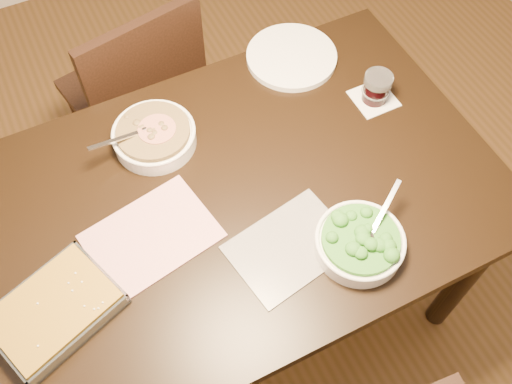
{
  "coord_description": "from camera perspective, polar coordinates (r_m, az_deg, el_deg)",
  "views": [
    {
      "loc": [
        -0.29,
        -0.72,
        2.01
      ],
      "look_at": [
        0.05,
        -0.05,
        0.8
      ],
      "focal_mm": 40.0,
      "sensor_mm": 36.0,
      "label": 1
    }
  ],
  "objects": [
    {
      "name": "ground",
      "position": [
        2.15,
        -1.71,
        -10.81
      ],
      "size": [
        4.0,
        4.0,
        0.0
      ],
      "primitive_type": "plane",
      "color": "#462E14",
      "rests_on": "ground"
    },
    {
      "name": "table",
      "position": [
        1.56,
        -2.32,
        -2.09
      ],
      "size": [
        1.4,
        0.9,
        0.75
      ],
      "color": "black",
      "rests_on": "ground"
    },
    {
      "name": "magazine_a",
      "position": [
        1.44,
        -10.39,
        -4.35
      ],
      "size": [
        0.34,
        0.27,
        0.01
      ],
      "primitive_type": "cube",
      "rotation": [
        0.0,
        0.0,
        0.18
      ],
      "color": "#B3334E",
      "rests_on": "table"
    },
    {
      "name": "magazine_b",
      "position": [
        1.4,
        3.42,
        -5.46
      ],
      "size": [
        0.32,
        0.25,
        0.01
      ],
      "primitive_type": "cube",
      "rotation": [
        0.0,
        0.0,
        0.17
      ],
      "color": "#222229",
      "rests_on": "table"
    },
    {
      "name": "coaster",
      "position": [
        1.71,
        11.69,
        9.13
      ],
      "size": [
        0.12,
        0.12,
        0.0
      ],
      "primitive_type": "cube",
      "color": "white",
      "rests_on": "table"
    },
    {
      "name": "stew_bowl",
      "position": [
        1.57,
        -10.14,
        5.58
      ],
      "size": [
        0.25,
        0.23,
        0.09
      ],
      "color": "white",
      "rests_on": "table"
    },
    {
      "name": "broccoli_bowl",
      "position": [
        1.4,
        10.32,
        -4.97
      ],
      "size": [
        0.23,
        0.22,
        0.09
      ],
      "color": "white",
      "rests_on": "table"
    },
    {
      "name": "baking_dish",
      "position": [
        1.39,
        -19.48,
        -11.12
      ],
      "size": [
        0.33,
        0.28,
        0.05
      ],
      "rotation": [
        0.0,
        0.0,
        0.35
      ],
      "color": "silver",
      "rests_on": "table"
    },
    {
      "name": "wine_tumbler",
      "position": [
        1.67,
        11.98,
        10.22
      ],
      "size": [
        0.08,
        0.08,
        0.09
      ],
      "color": "black",
      "rests_on": "coaster"
    },
    {
      "name": "dinner_plate",
      "position": [
        1.78,
        3.57,
        13.35
      ],
      "size": [
        0.27,
        0.27,
        0.02
      ],
      "primitive_type": "cylinder",
      "color": "white",
      "rests_on": "table"
    },
    {
      "name": "chair_far",
      "position": [
        2.07,
        -11.56,
        9.7
      ],
      "size": [
        0.49,
        0.49,
        0.88
      ],
      "rotation": [
        0.0,
        0.0,
        3.33
      ],
      "color": "black",
      "rests_on": "ground"
    }
  ]
}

